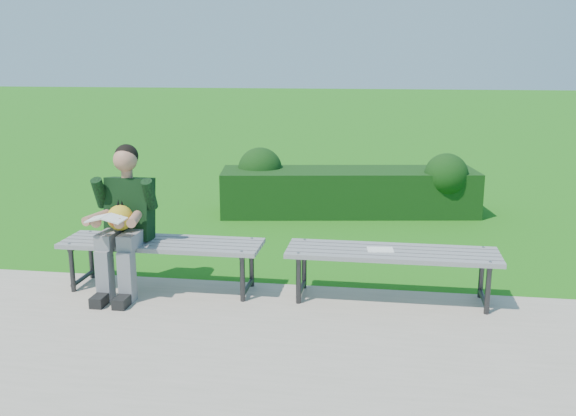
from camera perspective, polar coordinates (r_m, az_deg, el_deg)
ground at (r=6.03m, az=-1.46°, el=-6.91°), size 80.00×80.00×0.00m
walkway at (r=4.46m, az=-5.55°, el=-14.41°), size 30.00×3.50×0.02m
hedge at (r=8.75m, az=5.31°, el=1.79°), size 3.52×1.38×0.88m
bench_left at (r=5.88m, az=-11.14°, el=-3.43°), size 1.80×0.50×0.46m
bench_right at (r=5.57m, az=9.22°, el=-4.28°), size 1.80×0.50×0.46m
seated_boy at (r=5.83m, az=-14.35°, el=-0.70°), size 0.56×0.76×1.31m
paper_sheet at (r=5.55m, az=8.21°, el=-3.68°), size 0.24×0.18×0.01m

